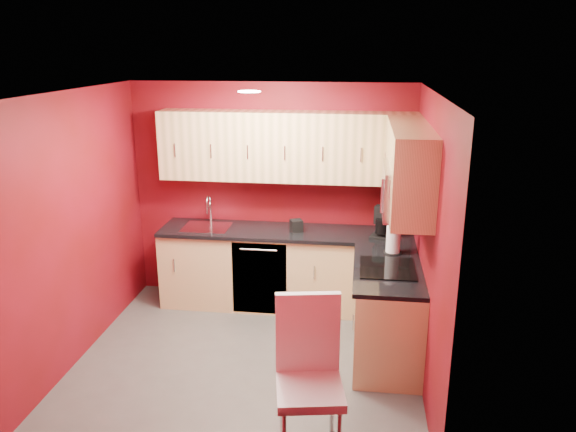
% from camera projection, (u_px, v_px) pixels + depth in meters
% --- Properties ---
extents(floor, '(3.20, 3.20, 0.00)m').
position_uv_depth(floor, '(248.00, 358.00, 5.38)').
color(floor, '#4A4845').
rests_on(floor, ground).
extents(ceiling, '(3.20, 3.20, 0.00)m').
position_uv_depth(ceiling, '(242.00, 92.00, 4.66)').
color(ceiling, white).
rests_on(ceiling, wall_back).
extents(wall_back, '(3.20, 0.00, 3.20)m').
position_uv_depth(wall_back, '(272.00, 193.00, 6.44)').
color(wall_back, maroon).
rests_on(wall_back, floor).
extents(wall_front, '(3.20, 0.00, 3.20)m').
position_uv_depth(wall_front, '(198.00, 310.00, 3.60)').
color(wall_front, maroon).
rests_on(wall_front, floor).
extents(wall_left, '(0.00, 3.00, 3.00)m').
position_uv_depth(wall_left, '(77.00, 228.00, 5.22)').
color(wall_left, maroon).
rests_on(wall_left, floor).
extents(wall_right, '(0.00, 3.00, 3.00)m').
position_uv_depth(wall_right, '(428.00, 243.00, 4.82)').
color(wall_right, maroon).
rests_on(wall_right, floor).
extents(base_cabinets_back, '(2.80, 0.60, 0.87)m').
position_uv_depth(base_cabinets_back, '(286.00, 270.00, 6.37)').
color(base_cabinets_back, tan).
rests_on(base_cabinets_back, floor).
extents(base_cabinets_right, '(0.60, 1.30, 0.87)m').
position_uv_depth(base_cabinets_right, '(387.00, 313.00, 5.33)').
color(base_cabinets_right, tan).
rests_on(base_cabinets_right, floor).
extents(countertop_back, '(2.80, 0.63, 0.04)m').
position_uv_depth(countertop_back, '(285.00, 232.00, 6.22)').
color(countertop_back, black).
rests_on(countertop_back, base_cabinets_back).
extents(countertop_right, '(0.63, 1.27, 0.04)m').
position_uv_depth(countertop_right, '(388.00, 269.00, 5.19)').
color(countertop_right, black).
rests_on(countertop_right, base_cabinets_right).
extents(upper_cabinets_back, '(2.80, 0.35, 0.75)m').
position_uv_depth(upper_cabinets_back, '(287.00, 146.00, 6.08)').
color(upper_cabinets_back, '#E1B87F').
rests_on(upper_cabinets_back, wall_back).
extents(upper_cabinets_right, '(0.35, 1.55, 0.75)m').
position_uv_depth(upper_cabinets_right, '(408.00, 159.00, 5.07)').
color(upper_cabinets_right, '#E1B87F').
rests_on(upper_cabinets_right, wall_right).
extents(microwave, '(0.42, 0.76, 0.42)m').
position_uv_depth(microwave, '(405.00, 190.00, 4.92)').
color(microwave, silver).
rests_on(microwave, upper_cabinets_right).
extents(cooktop, '(0.50, 0.55, 0.01)m').
position_uv_depth(cooktop, '(387.00, 268.00, 5.15)').
color(cooktop, black).
rests_on(cooktop, countertop_right).
extents(sink, '(0.52, 0.42, 0.35)m').
position_uv_depth(sink, '(207.00, 224.00, 6.34)').
color(sink, silver).
rests_on(sink, countertop_back).
extents(dishwasher_front, '(0.60, 0.02, 0.82)m').
position_uv_depth(dishwasher_front, '(259.00, 279.00, 6.13)').
color(dishwasher_front, black).
rests_on(dishwasher_front, base_cabinets_back).
extents(downlight, '(0.20, 0.20, 0.01)m').
position_uv_depth(downlight, '(249.00, 91.00, 4.94)').
color(downlight, white).
rests_on(downlight, ceiling).
extents(coffee_maker, '(0.27, 0.31, 0.33)m').
position_uv_depth(coffee_maker, '(382.00, 223.00, 5.95)').
color(coffee_maker, black).
rests_on(coffee_maker, countertop_back).
extents(napkin_holder, '(0.16, 0.16, 0.13)m').
position_uv_depth(napkin_holder, '(296.00, 226.00, 6.16)').
color(napkin_holder, black).
rests_on(napkin_holder, countertop_back).
extents(paper_towel, '(0.19, 0.19, 0.32)m').
position_uv_depth(paper_towel, '(393.00, 237.00, 5.50)').
color(paper_towel, silver).
rests_on(paper_towel, countertop_right).
extents(dining_chair, '(0.55, 0.57, 1.17)m').
position_uv_depth(dining_chair, '(310.00, 381.00, 3.99)').
color(dining_chair, silver).
rests_on(dining_chair, floor).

